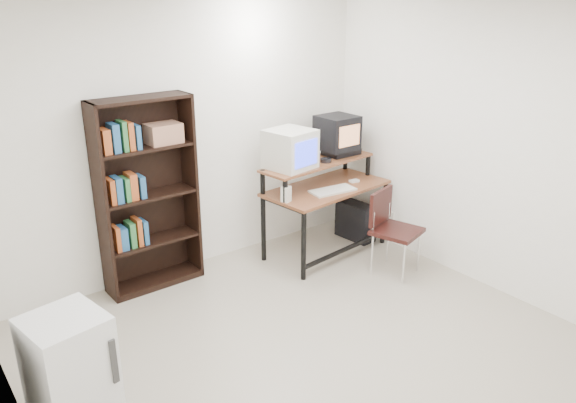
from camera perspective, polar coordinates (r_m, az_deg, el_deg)
floor at (r=4.51m, az=3.23°, el=-15.33°), size 4.00×4.00×0.01m
back_wall at (r=5.50m, az=-10.09°, el=6.15°), size 4.00×0.01×2.60m
left_wall at (r=3.10m, az=-26.14°, el=-7.20°), size 0.01×4.00×2.60m
right_wall at (r=5.36m, az=20.20°, el=4.82°), size 0.01×4.00×2.60m
computer_desk at (r=5.88m, az=3.76°, el=1.25°), size 1.40×0.81×0.98m
crt_monitor at (r=5.59m, az=0.23°, el=5.29°), size 0.49×0.49×0.40m
vcr at (r=6.13m, az=5.43°, el=5.04°), size 0.36×0.26×0.08m
crt_tv at (r=6.05m, az=5.02°, el=6.99°), size 0.39×0.39×0.36m
cd_spindle at (r=5.84m, az=3.86°, el=4.14°), size 0.15×0.15×0.05m
keyboard at (r=5.72m, az=4.56°, el=1.06°), size 0.49×0.26×0.03m
mousepad at (r=6.05m, az=6.71°, el=1.94°), size 0.23×0.19×0.01m
mouse at (r=6.02m, az=6.74°, el=2.05°), size 0.11×0.07×0.03m
desk_speaker at (r=5.40m, az=-0.19°, el=0.69°), size 0.10×0.10×0.17m
pc_tower at (r=6.39m, az=6.87°, el=-1.96°), size 0.24×0.47×0.42m
school_chair at (r=5.57m, az=10.40°, el=-2.19°), size 0.52×0.52×0.84m
bookshelf at (r=5.27m, az=-14.22°, el=0.88°), size 0.90×0.31×1.79m
mini_fridge at (r=3.94m, az=-21.21°, el=-15.78°), size 0.53×0.53×0.77m
wall_outlet at (r=6.32m, az=10.42°, el=-1.53°), size 0.02×0.08×0.12m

